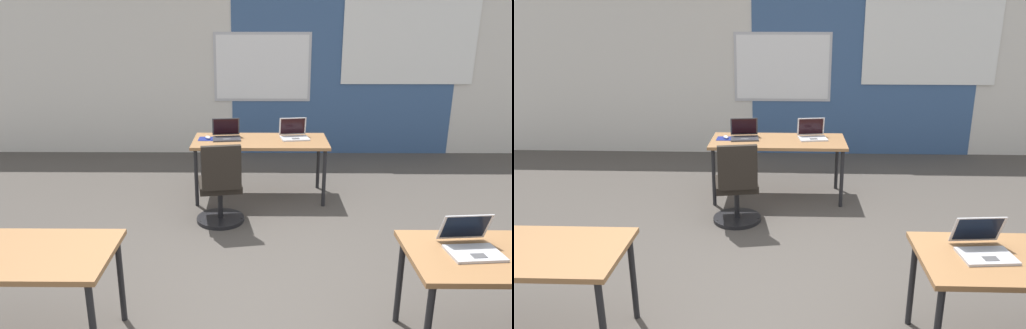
% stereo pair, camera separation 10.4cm
% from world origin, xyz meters
% --- Properties ---
extents(ground_plane, '(24.00, 24.00, 0.00)m').
position_xyz_m(ground_plane, '(0.00, 0.00, 0.00)').
color(ground_plane, '#47423D').
extents(back_wall_assembly, '(10.00, 0.27, 2.80)m').
position_xyz_m(back_wall_assembly, '(0.06, 4.19, 1.41)').
color(back_wall_assembly, silver).
rests_on(back_wall_assembly, ground).
extents(desk_far_center, '(1.60, 0.70, 0.72)m').
position_xyz_m(desk_far_center, '(0.00, 2.20, 0.66)').
color(desk_far_center, olive).
rests_on(desk_far_center, ground).
extents(laptop_near_right_inner, '(0.36, 0.35, 0.22)m').
position_xyz_m(laptop_near_right_inner, '(1.36, -0.55, 0.77)').
color(laptop_near_right_inner, '#B7B7BC').
rests_on(laptop_near_right_inner, desk_near_right).
extents(laptop_far_left, '(0.36, 0.32, 0.23)m').
position_xyz_m(laptop_far_left, '(-0.41, 2.27, 0.77)').
color(laptop_far_left, '#333338').
rests_on(laptop_far_left, desk_far_center).
extents(mousepad_far_left, '(0.22, 0.19, 0.00)m').
position_xyz_m(mousepad_far_left, '(-0.63, 2.24, 0.72)').
color(mousepad_far_left, navy).
rests_on(mousepad_far_left, desk_far_center).
extents(mouse_far_left, '(0.09, 0.11, 0.03)m').
position_xyz_m(mouse_far_left, '(-0.63, 2.24, 0.74)').
color(mouse_far_left, silver).
rests_on(mouse_far_left, mousepad_far_left).
extents(chair_far_left, '(0.52, 0.57, 0.92)m').
position_xyz_m(chair_far_left, '(-0.42, 1.40, 0.38)').
color(chair_far_left, black).
rests_on(chair_far_left, ground).
extents(laptop_far_right, '(0.37, 0.32, 0.24)m').
position_xyz_m(laptop_far_right, '(0.41, 2.30, 0.77)').
color(laptop_far_right, silver).
rests_on(laptop_far_right, desk_far_center).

